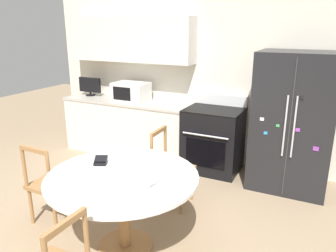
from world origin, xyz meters
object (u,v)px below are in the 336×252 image
object	(u,v)px
dining_chair_far	(171,169)
candle_glass	(117,191)
oven_range	(213,139)
countertop_tv	(90,86)
dining_chair_left	(51,184)
microwave	(131,92)
wallet	(101,161)
refrigerator	(293,122)

from	to	relation	value
dining_chair_far	candle_glass	size ratio (longest dim) A/B	9.75
oven_range	candle_glass	size ratio (longest dim) A/B	11.67
oven_range	countertop_tv	distance (m)	2.31
countertop_tv	dining_chair_left	bearing A→B (deg)	-61.63
microwave	dining_chair_left	distance (m)	2.17
wallet	oven_range	bearing A→B (deg)	75.89
refrigerator	dining_chair_far	world-z (taller)	refrigerator
dining_chair_left	wallet	world-z (taller)	dining_chair_left
dining_chair_left	countertop_tv	bearing A→B (deg)	119.46
refrigerator	countertop_tv	bearing A→B (deg)	178.20
dining_chair_left	wallet	bearing A→B (deg)	9.56
microwave	wallet	xyz separation A→B (m)	(0.89, -1.97, -0.26)
refrigerator	wallet	xyz separation A→B (m)	(-1.55, -1.91, -0.09)
refrigerator	wallet	distance (m)	2.46
candle_glass	wallet	distance (m)	0.67
refrigerator	oven_range	size ratio (longest dim) A/B	1.62
microwave	wallet	distance (m)	2.18
refrigerator	microwave	xyz separation A→B (m)	(-2.44, 0.06, 0.17)
dining_chair_far	wallet	xyz separation A→B (m)	(-0.36, -0.82, 0.35)
candle_glass	dining_chair_left	bearing A→B (deg)	162.02
candle_glass	microwave	bearing A→B (deg)	119.97
microwave	countertop_tv	xyz separation A→B (m)	(-0.85, 0.04, 0.02)
oven_range	wallet	xyz separation A→B (m)	(-0.49, -1.96, 0.31)
refrigerator	candle_glass	distance (m)	2.58
countertop_tv	wallet	bearing A→B (deg)	-49.08
candle_glass	wallet	xyz separation A→B (m)	(-0.50, 0.45, -0.01)
refrigerator	dining_chair_left	bearing A→B (deg)	-137.19
dining_chair_left	candle_glass	world-z (taller)	dining_chair_left
dining_chair_left	oven_range	bearing A→B (deg)	62.85
oven_range	wallet	bearing A→B (deg)	-104.11
countertop_tv	candle_glass	world-z (taller)	countertop_tv
dining_chair_far	candle_glass	bearing A→B (deg)	5.92
countertop_tv	dining_chair_left	size ratio (longest dim) A/B	0.47
wallet	countertop_tv	bearing A→B (deg)	130.92
dining_chair_far	dining_chair_left	xyz separation A→B (m)	(-0.97, -0.91, 0.00)
oven_range	dining_chair_left	bearing A→B (deg)	-118.24
refrigerator	candle_glass	xyz separation A→B (m)	(-1.05, -2.36, -0.09)
oven_range	dining_chair_far	size ratio (longest dim) A/B	1.20
oven_range	refrigerator	bearing A→B (deg)	-2.79
refrigerator	oven_range	distance (m)	1.13
dining_chair_far	oven_range	bearing A→B (deg)	173.23
dining_chair_left	wallet	xyz separation A→B (m)	(0.61, 0.09, 0.35)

